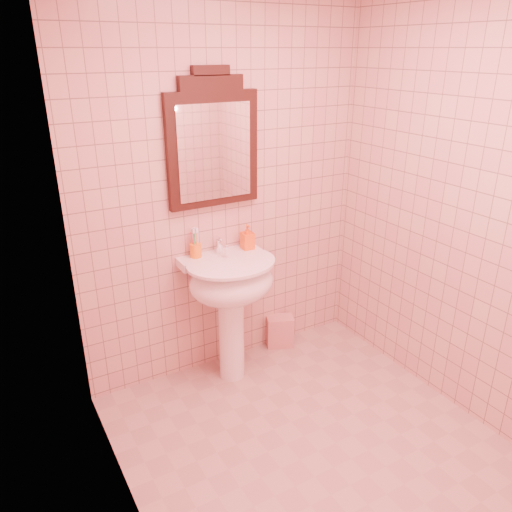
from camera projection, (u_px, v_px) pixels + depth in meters
floor at (318, 451)px, 2.81m from camera, size 2.20×2.20×0.00m
back_wall at (225, 191)px, 3.21m from camera, size 2.00×0.02×2.50m
pedestal_sink at (231, 290)px, 3.21m from camera, size 0.58×0.58×0.86m
faucet at (221, 246)px, 3.22m from camera, size 0.04×0.16×0.11m
mirror at (213, 144)px, 3.03m from camera, size 0.60×0.06×0.83m
toothbrush_cup at (196, 250)px, 3.18m from camera, size 0.07×0.07×0.17m
soap_dispenser at (247, 237)px, 3.30m from camera, size 0.08×0.08×0.17m
towel at (280, 331)px, 3.78m from camera, size 0.23×0.20×0.24m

